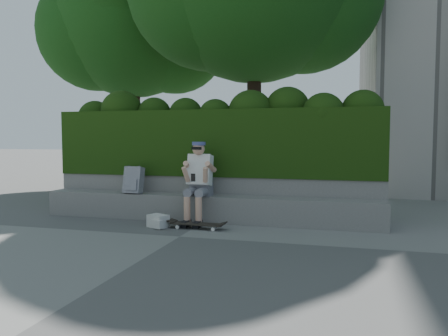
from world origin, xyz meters
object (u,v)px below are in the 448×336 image
(backpack_plaid, at_px, (134,180))
(backpack_ground, at_px, (158,221))
(skateboard, at_px, (197,224))
(person, at_px, (199,179))

(backpack_plaid, height_order, backpack_ground, backpack_plaid)
(skateboard, bearing_deg, backpack_ground, -174.72)
(person, bearing_deg, skateboard, -75.19)
(person, xyz_separation_m, backpack_ground, (-0.52, -0.53, -0.65))
(backpack_plaid, bearing_deg, person, -1.12)
(skateboard, distance_m, backpack_ground, 0.65)
(backpack_plaid, relative_size, backpack_ground, 1.52)
(backpack_plaid, distance_m, backpack_ground, 1.13)
(person, distance_m, backpack_ground, 0.99)
(skateboard, height_order, backpack_plaid, backpack_plaid)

